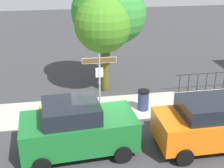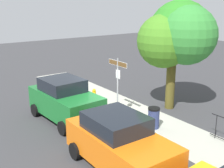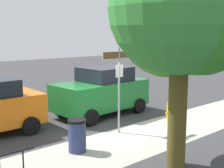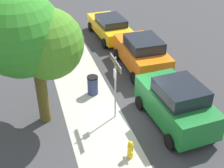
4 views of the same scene
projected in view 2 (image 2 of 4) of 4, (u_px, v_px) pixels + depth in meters
The scene contains 8 objects.
ground_plane at pixel (111, 118), 14.62m from camera, with size 60.00×60.00×0.00m, color #38383A.
sidewalk_strip at pixel (158, 125), 13.78m from camera, with size 24.00×2.60×0.00m, color #ABAB9C.
street_sign at pixel (118, 76), 14.24m from camera, with size 1.45×0.07×3.00m.
shade_tree at pixel (178, 35), 14.84m from camera, with size 3.78×4.00×5.75m.
car_green at pixel (65, 100), 14.12m from camera, with size 4.22×2.38×2.04m.
car_orange at pixel (119, 143), 9.99m from camera, with size 4.30×2.17×1.93m.
fire_hydrant at pixel (94, 95), 16.83m from camera, with size 0.42×0.22×0.78m.
trash_bin at pixel (154, 118), 13.32m from camera, with size 0.55×0.55×0.98m.
Camera 2 is at (11.09, -7.84, 5.67)m, focal length 46.61 mm.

